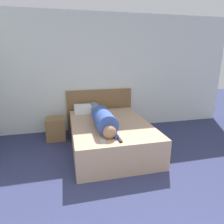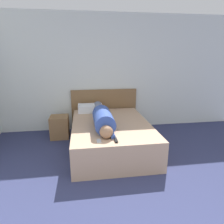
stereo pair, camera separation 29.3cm
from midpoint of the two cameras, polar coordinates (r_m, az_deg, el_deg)
The scene contains 8 objects.
wall_back at distance 4.68m, azimuth -3.99°, elevation 10.89°, with size 6.22×0.06×2.60m.
bed at distance 3.79m, azimuth -2.76°, elevation -6.74°, with size 1.40×1.99×0.50m.
headboard at distance 4.73m, azimuth -5.29°, elevation 0.72°, with size 1.52×0.04×0.94m.
nightstand at distance 4.38m, azimuth -17.61°, elevation -4.55°, with size 0.38×0.39×0.47m.
person_lying at distance 3.55m, azimuth -5.24°, elevation -1.62°, with size 0.33×1.73×0.33m.
pillow_near_headboard at distance 4.39m, azimuth -9.22°, elevation 0.91°, with size 0.52×0.31×0.16m.
tv_remote at distance 2.94m, azimuth -0.62°, elevation -8.06°, with size 0.04×0.15×0.02m.
cell_phone at distance 2.93m, azimuth -5.50°, elevation -8.37°, with size 0.06×0.13×0.01m.
Camera 1 is at (-0.92, -0.70, 1.72)m, focal length 32.00 mm.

